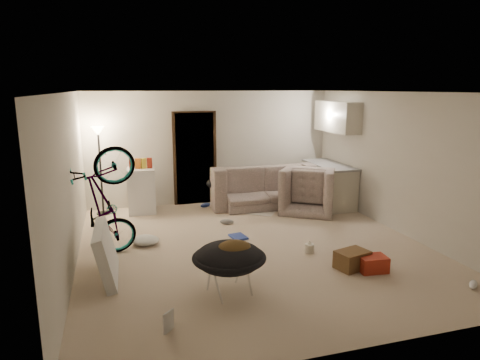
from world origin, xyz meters
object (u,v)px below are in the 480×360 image
object	(u,v)px
saucer_chair	(229,264)
kitchen_counter	(329,185)
armchair	(310,194)
bicycle	(106,228)
sofa	(261,189)
floor_lamp	(99,152)
mini_fridge	(142,191)
tv_box	(106,253)
drink_case_a	(352,260)
juicer	(309,248)
drink_case_b	(372,264)

from	to	relation	value
saucer_chair	kitchen_counter	bearing A→B (deg)	46.97
armchair	bicycle	size ratio (longest dim) A/B	0.61
sofa	saucer_chair	bearing A→B (deg)	65.69
floor_lamp	kitchen_counter	xyz separation A→B (m)	(4.83, -0.65, -0.87)
armchair	mini_fridge	xyz separation A→B (m)	(-3.45, 0.83, 0.12)
kitchen_counter	mini_fridge	distance (m)	4.08
saucer_chair	tv_box	xyz separation A→B (m)	(-1.49, 0.90, -0.03)
drink_case_a	juicer	xyz separation A→B (m)	(-0.33, 0.72, -0.05)
mini_fridge	drink_case_a	xyz separation A→B (m)	(2.71, -3.78, -0.34)
bicycle	tv_box	size ratio (longest dim) A/B	1.59
kitchen_counter	armchair	bearing A→B (deg)	-154.58
sofa	armchair	size ratio (longest dim) A/B	2.15
mini_fridge	drink_case_b	size ratio (longest dim) A/B	2.39
sofa	tv_box	bearing A→B (deg)	42.85
bicycle	drink_case_b	bearing A→B (deg)	-122.12
bicycle	saucer_chair	distance (m)	2.26
armchair	bicycle	world-z (taller)	bicycle
juicer	saucer_chair	bearing A→B (deg)	-148.74
saucer_chair	juicer	distance (m)	1.87
floor_lamp	sofa	size ratio (longest dim) A/B	0.78
kitchen_counter	drink_case_b	world-z (taller)	kitchen_counter
kitchen_counter	drink_case_b	bearing A→B (deg)	-107.99
floor_lamp	drink_case_b	distance (m)	5.63
saucer_chair	drink_case_a	xyz separation A→B (m)	(1.91, 0.23, -0.26)
sofa	bicycle	distance (m)	3.97
sofa	bicycle	xyz separation A→B (m)	(-3.28, -2.23, 0.12)
mini_fridge	saucer_chair	distance (m)	4.10
tv_box	juicer	xyz separation A→B (m)	(3.07, 0.06, -0.28)
bicycle	mini_fridge	xyz separation A→B (m)	(0.69, 2.33, 0.00)
drink_case_a	saucer_chair	bearing A→B (deg)	172.05
armchair	tv_box	bearing A→B (deg)	62.54
floor_lamp	tv_box	size ratio (longest dim) A/B	1.63
tv_box	bicycle	bearing A→B (deg)	91.63
floor_lamp	drink_case_a	size ratio (longest dim) A/B	3.95
drink_case_a	armchair	bearing A→B (deg)	61.11
kitchen_counter	saucer_chair	distance (m)	4.74
mini_fridge	juicer	size ratio (longest dim) A/B	4.59
sofa	mini_fridge	world-z (taller)	mini_fridge
sofa	drink_case_b	world-z (taller)	sofa
floor_lamp	armchair	size ratio (longest dim) A/B	1.67
floor_lamp	juicer	world-z (taller)	floor_lamp
floor_lamp	juicer	xyz separation A→B (m)	(3.17, -3.16, -1.22)
mini_fridge	drink_case_b	xyz separation A→B (m)	(2.94, -3.96, -0.35)
drink_case_b	bicycle	bearing A→B (deg)	161.58
floor_lamp	saucer_chair	xyz separation A→B (m)	(1.59, -4.12, -0.91)
floor_lamp	drink_case_a	world-z (taller)	floor_lamp
tv_box	drink_case_a	distance (m)	3.47
sofa	drink_case_a	world-z (taller)	sofa
sofa	tv_box	distance (m)	4.46
floor_lamp	drink_case_a	xyz separation A→B (m)	(3.50, -3.88, -1.18)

